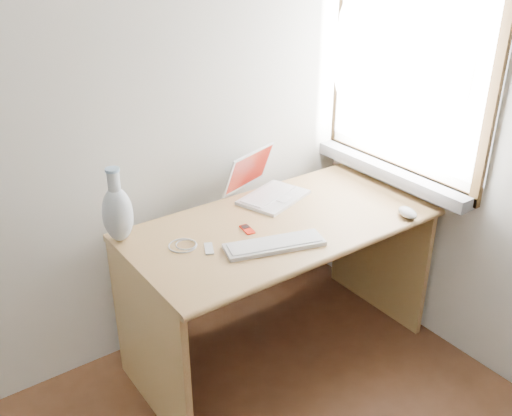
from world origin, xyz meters
TOP-DOWN VIEW (x-y plane):
  - window at (1.72, 1.30)m, footprint 0.11×0.99m
  - desk at (1.01, 1.37)m, footprint 1.37×0.68m
  - laptop at (1.13, 1.53)m, footprint 0.37×0.36m
  - external_keyboard at (0.86, 1.13)m, footprint 0.43×0.24m
  - mouse at (1.50, 1.00)m, footprint 0.10×0.13m
  - ipod at (0.85, 1.31)m, footprint 0.05×0.09m
  - cable_coil at (0.56, 1.35)m, footprint 0.15×0.15m
  - remote at (0.63, 1.27)m, footprint 0.07×0.10m
  - vase at (0.37, 1.55)m, footprint 0.13×0.13m

SIDE VIEW (x-z plane):
  - desk at x=1.01m, z-range 0.15..0.88m
  - cable_coil at x=0.56m, z-range 0.72..0.73m
  - remote at x=0.63m, z-range 0.72..0.73m
  - ipod at x=0.85m, z-range 0.72..0.73m
  - external_keyboard at x=0.86m, z-range 0.72..0.74m
  - mouse at x=1.50m, z-range 0.72..0.76m
  - laptop at x=1.13m, z-range 0.66..0.88m
  - vase at x=0.37m, z-range 0.69..1.01m
  - window at x=1.72m, z-range 0.72..1.83m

